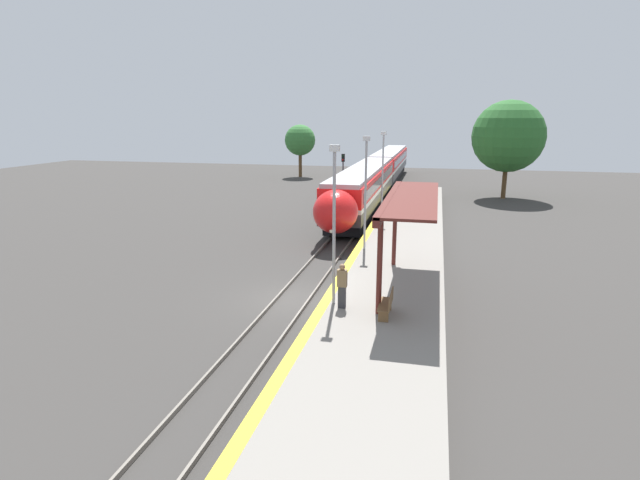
% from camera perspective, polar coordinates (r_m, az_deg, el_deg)
% --- Properties ---
extents(ground_plane, '(120.00, 120.00, 0.00)m').
position_cam_1_polar(ground_plane, '(22.13, -3.04, -6.82)').
color(ground_plane, '#383533').
extents(rail_left, '(0.08, 90.00, 0.15)m').
position_cam_1_polar(rail_left, '(22.30, -4.84, -6.47)').
color(rail_left, slate).
rests_on(rail_left, ground_plane).
extents(rail_right, '(0.08, 90.00, 0.15)m').
position_cam_1_polar(rail_right, '(21.92, -1.23, -6.80)').
color(rail_right, slate).
rests_on(rail_right, ground_plane).
extents(train, '(2.87, 46.95, 3.75)m').
position_cam_1_polar(train, '(51.75, 6.65, 7.54)').
color(train, black).
rests_on(train, ground_plane).
extents(platform_right, '(4.71, 64.00, 0.88)m').
position_cam_1_polar(platform_right, '(21.26, 7.58, -6.56)').
color(platform_right, gray).
rests_on(platform_right, ground_plane).
extents(platform_bench, '(0.44, 1.49, 0.89)m').
position_cam_1_polar(platform_bench, '(18.11, 7.72, -7.23)').
color(platform_bench, brown).
rests_on(platform_bench, platform_right).
extents(person_waiting, '(0.36, 0.22, 1.70)m').
position_cam_1_polar(person_waiting, '(18.60, 2.54, -5.16)').
color(person_waiting, '#333338').
rests_on(person_waiting, platform_right).
extents(railway_signal, '(0.28, 0.28, 4.59)m').
position_cam_1_polar(railway_signal, '(45.40, 2.64, 7.55)').
color(railway_signal, '#59595E').
rests_on(railway_signal, ground_plane).
extents(lamppost_near, '(0.36, 0.20, 5.99)m').
position_cam_1_polar(lamppost_near, '(18.39, 1.62, 2.72)').
color(lamppost_near, '#9E9EA3').
rests_on(lamppost_near, platform_right).
extents(lamppost_mid, '(0.36, 0.20, 5.99)m').
position_cam_1_polar(lamppost_mid, '(26.40, 5.23, 6.10)').
color(lamppost_mid, '#9E9EA3').
rests_on(lamppost_mid, platform_right).
extents(lamppost_far, '(0.36, 0.20, 5.99)m').
position_cam_1_polar(lamppost_far, '(34.53, 7.17, 7.89)').
color(lamppost_far, '#9E9EA3').
rests_on(lamppost_far, platform_right).
extents(station_canopy, '(2.02, 9.34, 3.86)m').
position_cam_1_polar(station_canopy, '(20.51, 9.55, 4.20)').
color(station_canopy, '#511E19').
rests_on(station_canopy, platform_right).
extents(background_tree_left, '(4.01, 4.01, 6.82)m').
position_cam_1_polar(background_tree_left, '(66.85, -2.30, 11.31)').
color(background_tree_left, brown).
rests_on(background_tree_left, ground_plane).
extents(background_tree_right, '(6.83, 6.83, 9.40)m').
position_cam_1_polar(background_tree_right, '(51.94, 20.72, 11.02)').
color(background_tree_right, brown).
rests_on(background_tree_right, ground_plane).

